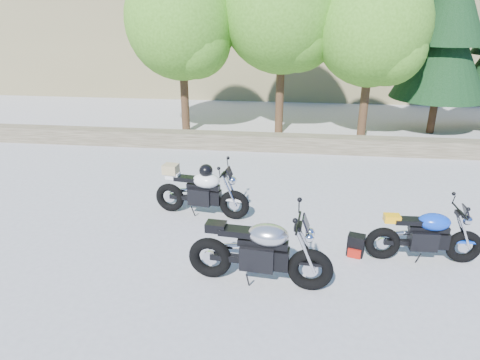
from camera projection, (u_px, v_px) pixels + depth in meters
The scene contains 10 objects.
ground at pixel (224, 233), 8.49m from camera, with size 90.00×90.00×0.00m, color gray.
stone_wall at pixel (251, 142), 13.46m from camera, with size 22.00×0.55×0.50m, color #4B4332.
tree_decid_left at pixel (184, 25), 13.97m from camera, with size 3.67×3.67×5.62m.
tree_decid_mid at pixel (286, 12), 13.82m from camera, with size 4.08×4.08×6.24m.
tree_decid_right at pixel (376, 31), 13.16m from camera, with size 3.54×3.54×5.41m.
conifer_near at pixel (448, 24), 13.98m from camera, with size 3.17×3.17×7.06m.
silver_bike at pixel (260, 252), 6.75m from camera, with size 2.35×0.74×1.18m.
white_bike at pixel (201, 190), 9.04m from camera, with size 2.11×0.67×1.17m.
blue_bike at pixel (425, 236), 7.40m from camera, with size 2.00×0.63×1.00m.
backpack at pixel (356, 246), 7.67m from camera, with size 0.34×0.32×0.40m.
Camera 1 is at (1.22, -7.39, 4.15)m, focal length 32.00 mm.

